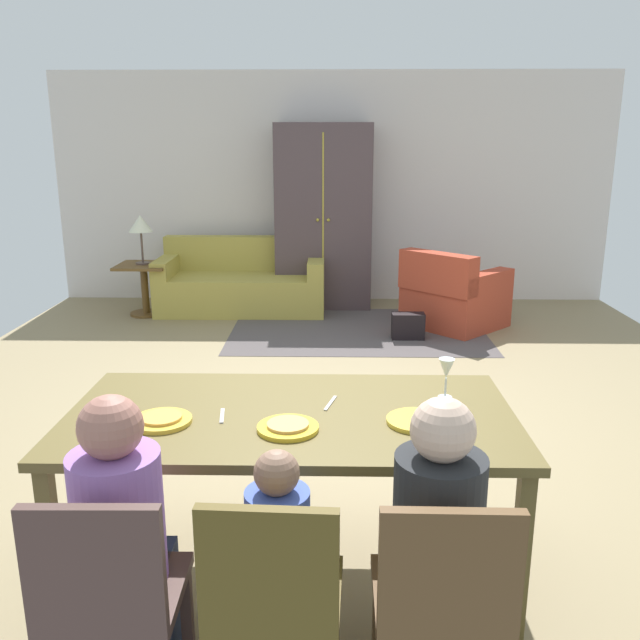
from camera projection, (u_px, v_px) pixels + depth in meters
name	position (u px, v px, depth m)	size (l,w,h in m)	color
ground_plane	(331.00, 394.00, 5.13)	(6.64, 6.48, 0.02)	#887754
back_wall	(333.00, 189.00, 7.96)	(6.64, 0.10, 2.70)	silver
dining_table	(291.00, 427.00, 2.85)	(1.91, 0.97, 0.76)	brown
plate_near_man	(162.00, 421.00, 2.72)	(0.25, 0.25, 0.02)	gold
pizza_near_man	(161.00, 417.00, 2.72)	(0.17, 0.17, 0.01)	gold
plate_near_child	(288.00, 428.00, 2.66)	(0.25, 0.25, 0.02)	yellow
pizza_near_child	(288.00, 424.00, 2.65)	(0.17, 0.17, 0.01)	tan
plate_near_woman	(417.00, 421.00, 2.72)	(0.25, 0.25, 0.02)	yellow
wine_glass	(446.00, 370.00, 2.96)	(0.07, 0.07, 0.19)	silver
fork	(222.00, 416.00, 2.79)	(0.02, 0.15, 0.01)	silver
knife	(331.00, 403.00, 2.92)	(0.01, 0.17, 0.01)	silver
dining_chair_man	(110.00, 595.00, 2.09)	(0.43, 0.43, 0.87)	#4C352F
person_man	(125.00, 555.00, 2.26)	(0.30, 0.40, 1.11)	navy
dining_chair_child	(274.00, 597.00, 2.08)	(0.44, 0.44, 0.87)	#544317
person_child	(280.00, 579.00, 2.26)	(0.22, 0.29, 0.92)	#35324A
dining_chair_woman	(442.00, 599.00, 2.07)	(0.42, 0.42, 0.87)	brown
person_woman	(434.00, 559.00, 2.24)	(0.30, 0.40, 1.11)	#31304A
area_rug	(357.00, 330.00, 6.86)	(2.60, 1.80, 0.01)	#4F4849
couch	(243.00, 284.00, 7.63)	(1.89, 0.86, 0.82)	#AE9E44
armchair	(453.00, 297.00, 6.91)	(1.21, 1.21, 0.82)	#A93C26
armoire	(323.00, 217.00, 7.66)	(1.10, 0.59, 2.10)	#4A3B3E
side_table	(144.00, 282.00, 7.39)	(0.56, 0.56, 0.58)	brown
table_lamp	(140.00, 226.00, 7.22)	(0.26, 0.26, 0.54)	#513F38
handbag	(408.00, 326.00, 6.53)	(0.32, 0.16, 0.26)	black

